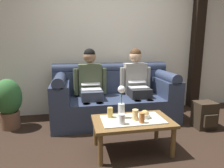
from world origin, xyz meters
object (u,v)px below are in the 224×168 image
(flower_vase, at_px, (121,102))
(cup_near_right, at_px, (110,112))
(couch, at_px, (114,98))
(potted_plant, at_px, (8,101))
(snack_bowl, at_px, (145,115))
(cup_near_left, at_px, (122,119))
(person_right, at_px, (137,81))
(cup_far_center, at_px, (142,118))
(cup_far_left, at_px, (135,115))
(person_left, at_px, (91,83))
(backpack_right, at_px, (205,115))
(coffee_table, at_px, (132,124))

(flower_vase, relative_size, cup_near_right, 3.22)
(couch, xyz_separation_m, potted_plant, (-1.67, -0.06, 0.06))
(flower_vase, bearing_deg, snack_bowl, -11.80)
(flower_vase, distance_m, cup_near_left, 0.23)
(person_right, bearing_deg, cup_far_center, -105.36)
(snack_bowl, relative_size, potted_plant, 0.16)
(person_right, distance_m, cup_near_left, 1.33)
(person_right, bearing_deg, snack_bowl, -102.78)
(flower_vase, relative_size, cup_far_left, 3.18)
(person_left, bearing_deg, snack_bowl, -62.25)
(snack_bowl, distance_m, cup_near_left, 0.34)
(person_left, height_order, backpack_right, person_left)
(cup_far_left, distance_m, potted_plant, 1.99)
(flower_vase, height_order, cup_near_right, flower_vase)
(person_left, xyz_separation_m, person_right, (0.80, -0.00, 0.00))
(coffee_table, distance_m, potted_plant, 1.95)
(cup_far_center, distance_m, backpack_right, 1.38)
(flower_vase, bearing_deg, coffee_table, -29.85)
(person_left, relative_size, cup_far_left, 9.74)
(cup_near_right, bearing_deg, snack_bowl, -13.22)
(snack_bowl, bearing_deg, potted_plant, 151.16)
(couch, relative_size, coffee_table, 2.17)
(person_left, distance_m, cup_near_right, 0.99)
(flower_vase, relative_size, cup_near_left, 3.49)
(person_right, distance_m, snack_bowl, 1.11)
(person_right, relative_size, cup_near_left, 10.70)
(person_left, relative_size, cup_near_left, 10.70)
(couch, relative_size, flower_vase, 5.14)
(cup_near_right, bearing_deg, potted_plant, 147.27)
(snack_bowl, bearing_deg, backpack_right, 20.06)
(person_left, xyz_separation_m, cup_near_right, (0.15, -0.96, -0.19))
(cup_near_right, relative_size, cup_far_center, 1.04)
(cup_near_right, bearing_deg, person_left, 98.59)
(person_left, distance_m, potted_plant, 1.29)
(couch, bearing_deg, backpack_right, -26.15)
(couch, height_order, snack_bowl, couch)
(potted_plant, bearing_deg, couch, 1.97)
(cup_far_center, height_order, potted_plant, potted_plant)
(coffee_table, relative_size, cup_far_center, 7.96)
(person_left, bearing_deg, cup_near_right, -81.41)
(snack_bowl, bearing_deg, couch, 98.49)
(flower_vase, bearing_deg, couch, 83.14)
(couch, distance_m, cup_far_center, 1.20)
(couch, xyz_separation_m, flower_vase, (-0.12, -1.00, 0.23))
(cup_near_right, height_order, cup_far_left, cup_far_left)
(cup_near_right, height_order, cup_far_center, cup_near_right)
(coffee_table, distance_m, cup_far_left, 0.13)
(couch, distance_m, cup_far_left, 1.10)
(cup_near_left, xyz_separation_m, cup_far_center, (0.23, -0.01, 0.00))
(cup_far_left, bearing_deg, flower_vase, 146.46)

